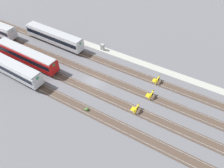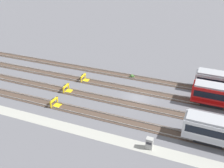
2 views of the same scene
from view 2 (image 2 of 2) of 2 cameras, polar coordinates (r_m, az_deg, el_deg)
ground_plane at (r=45.60m, az=5.64°, el=-3.06°), size 400.00×400.00×0.00m
service_walkway at (r=36.57m, az=0.25°, el=-11.96°), size 54.00×2.00×0.01m
rail_track_nearest at (r=39.77m, az=2.59°, el=-8.11°), size 90.00×2.23×0.21m
rail_track_near_inner at (r=43.59m, az=4.72°, el=-4.56°), size 90.00×2.24×0.21m
rail_track_middle at (r=47.60m, az=6.49°, el=-1.59°), size 90.00×2.24×0.21m
rail_track_far_inner at (r=51.76m, az=7.97°, el=0.91°), size 90.00×2.23×0.21m
bumper_stop_nearest_track at (r=44.11m, az=-12.25°, el=-4.03°), size 1.38×2.01×1.22m
bumper_stop_near_inner_track at (r=47.88m, az=-9.74°, el=-1.00°), size 1.36×2.00×1.22m
bumper_stop_middle_track at (r=51.13m, az=-6.05°, el=1.27°), size 1.36×2.00×1.22m
electrical_cabinet at (r=35.10m, az=8.14°, el=-12.65°), size 0.90×0.73×1.60m
weed_clump at (r=52.41m, az=4.37°, el=1.73°), size 0.92×0.70×0.64m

